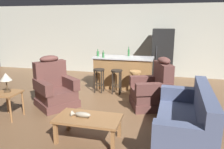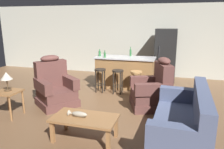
{
  "view_description": "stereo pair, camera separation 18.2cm",
  "coord_description": "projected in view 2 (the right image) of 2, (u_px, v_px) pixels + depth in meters",
  "views": [
    {
      "loc": [
        1.25,
        -5.05,
        2.0
      ],
      "look_at": [
        0.01,
        -0.1,
        0.75
      ],
      "focal_mm": 35.0,
      "sensor_mm": 36.0,
      "label": 1
    },
    {
      "loc": [
        1.42,
        -5.0,
        2.0
      ],
      "look_at": [
        0.01,
        -0.1,
        0.75
      ],
      "focal_mm": 35.0,
      "sensor_mm": 36.0,
      "label": 2
    }
  ],
  "objects": [
    {
      "name": "refrigerator",
      "position": [
        165.0,
        55.0,
        7.39
      ],
      "size": [
        0.7,
        0.69,
        1.76
      ],
      "color": "black",
      "rests_on": "ground_plane"
    },
    {
      "name": "end_table",
      "position": [
        8.0,
        96.0,
        4.64
      ],
      "size": [
        0.48,
        0.48,
        0.56
      ],
      "color": "olive",
      "rests_on": "ground_plane"
    },
    {
      "name": "ground_plane",
      "position": [
        113.0,
        102.0,
        5.53
      ],
      "size": [
        12.0,
        12.0,
        0.0
      ],
      "color": "brown"
    },
    {
      "name": "back_wall",
      "position": [
        136.0,
        40.0,
        8.13
      ],
      "size": [
        12.0,
        0.05,
        2.6
      ],
      "color": "#B2B2A3",
      "rests_on": "ground_plane"
    },
    {
      "name": "kitchen_island",
      "position": [
        125.0,
        72.0,
        6.67
      ],
      "size": [
        1.8,
        0.7,
        0.95
      ],
      "color": "olive",
      "rests_on": "ground_plane"
    },
    {
      "name": "coffee_table",
      "position": [
        85.0,
        120.0,
        3.71
      ],
      "size": [
        1.1,
        0.6,
        0.42
      ],
      "color": "olive",
      "rests_on": "ground_plane"
    },
    {
      "name": "bottle_tall_green",
      "position": [
        100.0,
        53.0,
        6.73
      ],
      "size": [
        0.07,
        0.07,
        0.21
      ],
      "color": "#2D6B38",
      "rests_on": "kitchen_island"
    },
    {
      "name": "bar_stool_right",
      "position": [
        136.0,
        79.0,
        5.96
      ],
      "size": [
        0.32,
        0.32,
        0.68
      ],
      "color": "#A87A47",
      "rests_on": "ground_plane"
    },
    {
      "name": "table_lamp",
      "position": [
        6.0,
        77.0,
        4.56
      ],
      "size": [
        0.24,
        0.24,
        0.41
      ],
      "color": "#4C3823",
      "rests_on": "end_table"
    },
    {
      "name": "bar_stool_left",
      "position": [
        100.0,
        76.0,
        6.24
      ],
      "size": [
        0.32,
        0.32,
        0.68
      ],
      "color": "black",
      "rests_on": "ground_plane"
    },
    {
      "name": "bottle_short_amber",
      "position": [
        105.0,
        55.0,
        6.45
      ],
      "size": [
        0.06,
        0.06,
        0.21
      ],
      "color": "#2D6B38",
      "rests_on": "kitchen_island"
    },
    {
      "name": "fish_figurine",
      "position": [
        78.0,
        114.0,
        3.71
      ],
      "size": [
        0.34,
        0.1,
        0.1
      ],
      "color": "#4C3823",
      "rests_on": "coffee_table"
    },
    {
      "name": "couch",
      "position": [
        183.0,
        124.0,
        3.63
      ],
      "size": [
        0.91,
        1.93,
        0.94
      ],
      "rotation": [
        0.0,
        0.0,
        3.1
      ],
      "color": "#4C5675",
      "rests_on": "ground_plane"
    },
    {
      "name": "recliner_near_lamp",
      "position": [
        55.0,
        88.0,
        5.29
      ],
      "size": [
        1.18,
        1.18,
        1.2
      ],
      "rotation": [
        0.0,
        0.0,
        -0.66
      ],
      "color": "brown",
      "rests_on": "ground_plane"
    },
    {
      "name": "recliner_near_island",
      "position": [
        153.0,
        90.0,
        5.12
      ],
      "size": [
        1.08,
        1.08,
        1.2
      ],
      "rotation": [
        0.0,
        0.0,
        3.49
      ],
      "color": "brown",
      "rests_on": "ground_plane"
    },
    {
      "name": "bottle_wine_dark",
      "position": [
        131.0,
        53.0,
        6.71
      ],
      "size": [
        0.06,
        0.06,
        0.28
      ],
      "color": "#2D6B38",
      "rests_on": "kitchen_island"
    },
    {
      "name": "bar_stool_middle",
      "position": [
        118.0,
        77.0,
        6.1
      ],
      "size": [
        0.32,
        0.32,
        0.68
      ],
      "color": "black",
      "rests_on": "ground_plane"
    }
  ]
}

